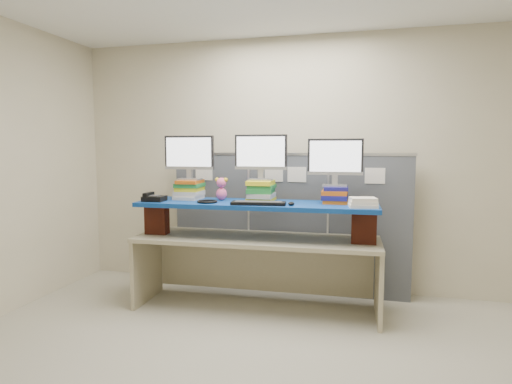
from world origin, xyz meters
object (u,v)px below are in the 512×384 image
(monitor_center, at_px, (261,155))
(desk_phone, at_px, (154,198))
(monitor_left, at_px, (189,155))
(keyboard, at_px, (258,203))
(desk, at_px, (256,252))
(blue_board, at_px, (256,204))
(monitor_right, at_px, (335,159))

(monitor_center, height_order, desk_phone, monitor_center)
(monitor_left, xyz_separation_m, keyboard, (0.79, -0.26, -0.44))
(keyboard, xyz_separation_m, desk_phone, (-1.06, -0.00, 0.02))
(desk, xyz_separation_m, blue_board, (0.00, 0.00, 0.47))
(blue_board, bearing_deg, desk, -91.73)
(keyboard, bearing_deg, monitor_right, 17.59)
(monitor_right, xyz_separation_m, desk_phone, (-1.73, -0.30, -0.38))
(monitor_right, relative_size, desk_phone, 2.43)
(blue_board, height_order, monitor_right, monitor_right)
(blue_board, xyz_separation_m, monitor_right, (0.74, 0.14, 0.44))
(blue_board, relative_size, monitor_left, 4.45)
(desk_phone, bearing_deg, monitor_left, 39.43)
(desk, distance_m, monitor_center, 0.95)
(desk, height_order, monitor_left, monitor_left)
(desk_phone, bearing_deg, desk, 5.34)
(desk, height_order, desk_phone, desk_phone)
(desk, distance_m, desk_phone, 1.14)
(blue_board, distance_m, monitor_center, 0.49)
(monitor_left, bearing_deg, monitor_center, 0.00)
(monitor_left, height_order, monitor_center, monitor_center)
(monitor_left, xyz_separation_m, monitor_right, (1.46, 0.04, -0.04))
(monitor_right, bearing_deg, monitor_center, 180.00)
(monitor_center, xyz_separation_m, monitor_right, (0.72, 0.02, -0.04))
(monitor_center, relative_size, keyboard, 1.00)
(desk, xyz_separation_m, monitor_center, (0.02, 0.12, 0.94))
(desk, relative_size, desk_phone, 11.19)
(monitor_right, height_order, desk_phone, monitor_right)
(blue_board, xyz_separation_m, monitor_center, (0.02, 0.12, 0.48))
(blue_board, bearing_deg, desk_phone, -172.56)
(monitor_left, height_order, keyboard, monitor_left)
(keyboard, bearing_deg, blue_board, 105.23)
(desk, distance_m, monitor_left, 1.19)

